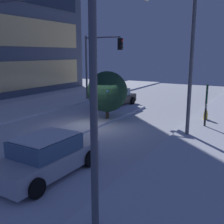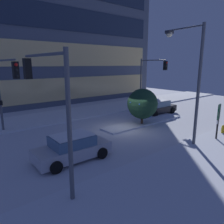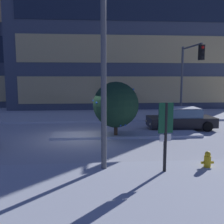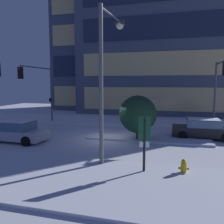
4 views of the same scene
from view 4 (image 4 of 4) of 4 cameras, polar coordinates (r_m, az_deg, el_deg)
The scene contains 13 objects.
ground at distance 17.46m, azimuth 0.06°, elevation -6.65°, with size 52.00×52.00×0.00m, color silver.
curb_strip_near at distance 10.57m, azimuth -10.75°, elevation -15.70°, with size 52.00×5.20×0.14m, color silver.
curb_strip_far at distance 24.76m, azimuth 4.49°, elevation -2.41°, with size 52.00×5.20×0.14m, color silver.
median_strip at distance 17.27m, azimuth 8.71°, elevation -6.64°, with size 9.00×1.80×0.14m, color silver.
office_tower_secondary at distance 39.03m, azimuth -3.98°, elevation 14.13°, with size 11.86×8.82×17.90m.
car_near at distance 17.93m, azimuth -22.42°, elevation -4.50°, with size 4.42×2.13×1.49m.
car_far at distance 18.85m, azimuth 21.48°, elevation -3.91°, with size 4.60×2.12×1.49m.
traffic_light_corner_far_left at distance 23.65m, azimuth -17.34°, elevation 6.57°, with size 0.32×5.44×5.82m.
traffic_light_corner_far_right at distance 21.02m, azimuth 24.84°, elevation 6.53°, with size 0.32×3.99×6.01m.
street_lamp_arched at distance 12.02m, azimuth -1.15°, elevation 11.59°, with size 0.69×3.01×7.81m.
fire_hydrant at distance 11.22m, azimuth 17.22°, elevation -12.93°, with size 0.48×0.26×0.76m.
parking_info_sign at distance 10.60m, azimuth 7.99°, elevation -6.40°, with size 0.55×0.16×2.65m.
decorated_tree_median at distance 16.67m, azimuth 6.35°, elevation -0.54°, with size 2.72×2.72×3.29m.
Camera 4 is at (4.24, -16.42, 4.14)m, focal length 37.13 mm.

